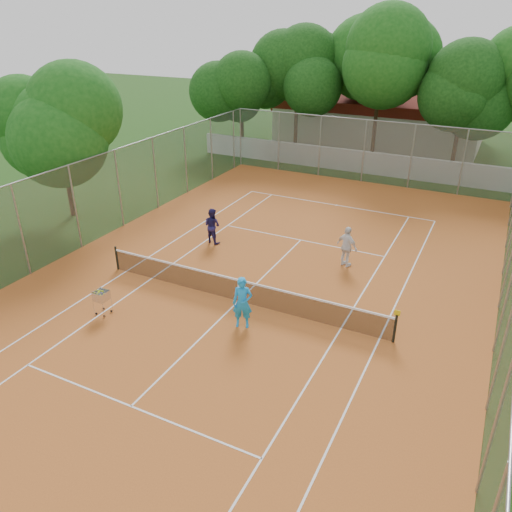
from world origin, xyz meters
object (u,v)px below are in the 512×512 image
at_px(clubhouse, 380,115).
at_px(player_far_right, 347,247).
at_px(tennis_net, 238,290).
at_px(ball_hopper, 102,302).
at_px(player_far_left, 212,226).
at_px(player_near, 243,303).

distance_m(clubhouse, player_far_right, 24.75).
relative_size(tennis_net, ball_hopper, 11.52).
height_order(tennis_net, player_far_left, player_far_left).
xyz_separation_m(clubhouse, player_far_right, (4.78, -24.25, -1.27)).
xyz_separation_m(player_far_right, ball_hopper, (-6.80, -7.76, -0.40)).
height_order(player_near, ball_hopper, player_near).
distance_m(tennis_net, player_far_left, 5.68).
distance_m(player_far_left, ball_hopper, 7.30).
distance_m(player_near, ball_hopper, 5.23).
distance_m(player_far_right, ball_hopper, 10.33).
height_order(clubhouse, player_near, clubhouse).
height_order(tennis_net, clubhouse, clubhouse).
distance_m(tennis_net, ball_hopper, 5.03).
height_order(clubhouse, player_far_right, clubhouse).
bearing_deg(player_far_right, tennis_net, 82.93).
bearing_deg(player_far_left, ball_hopper, 96.92).
bearing_deg(tennis_net, clubhouse, 93.95).
distance_m(tennis_net, player_far_right, 5.51).
relative_size(player_near, ball_hopper, 1.85).
height_order(player_far_left, ball_hopper, player_far_left).
relative_size(player_near, player_far_right, 1.05).
bearing_deg(player_far_left, tennis_net, 140.41).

